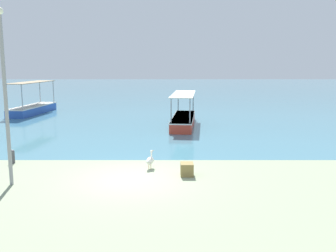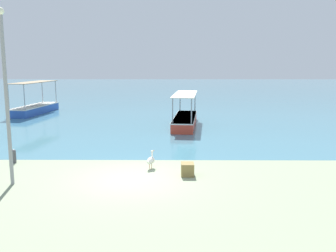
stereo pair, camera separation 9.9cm
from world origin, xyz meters
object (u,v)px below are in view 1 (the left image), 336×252
pelican (151,160)px  lamp_post (6,89)px  fishing_boat_outer (184,119)px  cargo_crate (188,169)px  mooring_bollard (14,156)px  fishing_boat_near_left (34,107)px

pelican → lamp_post: (-5.22, -2.20, 3.28)m
fishing_boat_outer → cargo_crate: (-0.35, -12.41, -0.25)m
pelican → mooring_bollard: 6.52m
fishing_boat_near_left → pelican: bearing=-57.3°
lamp_post → mooring_bollard: lamp_post is taller
fishing_boat_outer → mooring_bollard: size_ratio=11.00×
mooring_bollard → pelican: bearing=-7.9°
pelican → lamp_post: 6.55m
fishing_boat_outer → lamp_post: (-7.14, -13.56, 3.14)m
pelican → fishing_boat_outer: bearing=80.4°
mooring_bollard → cargo_crate: size_ratio=1.07×
lamp_post → cargo_crate: (6.80, 1.16, -3.39)m
fishing_boat_outer → pelican: fishing_boat_outer is taller
pelican → cargo_crate: size_ratio=1.33×
fishing_boat_outer → lamp_post: size_ratio=1.07×
fishing_boat_near_left → lamp_post: bearing=-72.4°
pelican → lamp_post: bearing=-157.1°
pelican → lamp_post: size_ratio=0.12×
lamp_post → cargo_crate: lamp_post is taller
fishing_boat_outer → cargo_crate: size_ratio=11.73×
pelican → cargo_crate: pelican is taller
fishing_boat_outer → fishing_boat_near_left: bearing=153.4°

